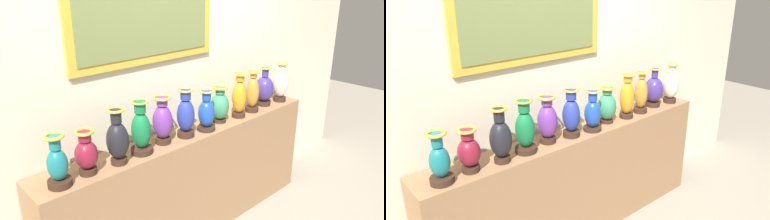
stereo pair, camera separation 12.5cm
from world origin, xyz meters
The scene contains 14 objects.
display_shelf centered at (0.00, 0.00, 0.49)m, with size 2.71×0.34×0.98m, color #99704C.
back_wall centered at (-0.01, 0.23, 1.38)m, with size 5.41×0.14×2.73m.
vase_teal centered at (-1.17, -0.06, 1.13)m, with size 0.15×0.15×0.35m.
vase_burgundy centered at (-0.97, -0.04, 1.13)m, with size 0.15×0.15×0.31m.
vase_onyx centered at (-0.74, -0.06, 1.16)m, with size 0.15×0.15×0.40m.
vase_emerald centered at (-0.53, -0.04, 1.16)m, with size 0.16×0.16×0.40m.
vase_violet centered at (-0.32, -0.01, 1.16)m, with size 0.15×0.15×0.38m.
vase_cobalt centered at (-0.10, -0.04, 1.16)m, with size 0.14×0.14×0.39m.
vase_sapphire centered at (0.11, -0.06, 1.13)m, with size 0.15×0.15×0.34m.
vase_jade centered at (0.32, -0.01, 1.13)m, with size 0.16×0.16×0.32m.
vase_amber centered at (0.53, -0.05, 1.17)m, with size 0.13×0.13×0.40m.
vase_ochre centered at (0.73, -0.04, 1.16)m, with size 0.13×0.13×0.39m.
vase_indigo centered at (0.96, -0.01, 1.14)m, with size 0.18×0.18×0.38m.
vase_ivory centered at (1.18, -0.05, 1.16)m, with size 0.15×0.15×0.40m.
Camera 2 is at (-1.86, -2.16, 2.22)m, focal length 35.16 mm.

